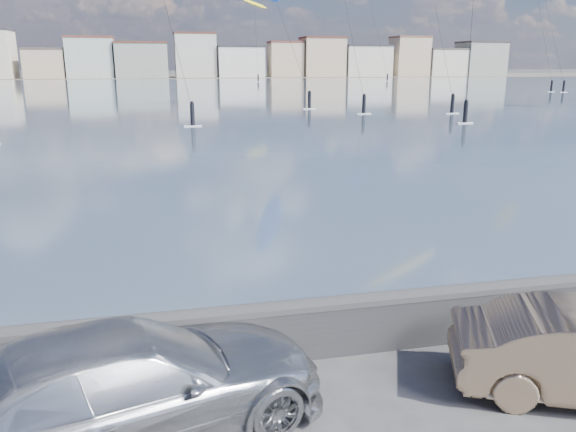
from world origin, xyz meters
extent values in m
cube|color=#34445C|center=(0.00, 91.50, 0.01)|extent=(500.00, 177.00, 0.00)
cube|color=#4C473D|center=(0.00, 200.00, 0.01)|extent=(500.00, 60.00, 0.00)
cube|color=#28282B|center=(0.00, 2.70, 0.45)|extent=(400.00, 0.35, 0.90)
cylinder|color=#28282B|center=(0.00, 2.70, 0.90)|extent=(400.00, 0.36, 0.36)
cube|color=#CCB293|center=(-35.00, 186.00, 4.25)|extent=(12.00, 10.00, 8.50)
cube|color=#4C423D|center=(-35.00, 186.00, 8.80)|extent=(12.24, 10.20, 0.60)
cube|color=#B7C6BC|center=(-21.50, 186.00, 6.00)|extent=(14.00, 11.00, 12.00)
cube|color=brown|center=(-21.50, 186.00, 12.30)|extent=(14.28, 11.22, 0.60)
cube|color=gray|center=(-6.00, 186.00, 5.25)|extent=(16.00, 13.00, 10.50)
cube|color=#562D23|center=(-6.00, 186.00, 10.80)|extent=(16.32, 13.26, 0.60)
cube|color=beige|center=(11.00, 186.00, 6.75)|extent=(13.00, 10.00, 13.50)
cube|color=#562D23|center=(11.00, 186.00, 13.80)|extent=(13.26, 10.20, 0.60)
cube|color=white|center=(25.50, 186.00, 4.75)|extent=(15.00, 12.00, 9.50)
cube|color=#2D2D33|center=(25.50, 186.00, 9.80)|extent=(15.30, 12.24, 0.60)
cube|color=#CCB293|center=(41.00, 186.00, 5.50)|extent=(11.00, 9.00, 11.00)
cube|color=brown|center=(41.00, 186.00, 11.30)|extent=(11.22, 9.18, 0.60)
cube|color=#CCB293|center=(54.00, 186.00, 6.25)|extent=(14.00, 11.00, 12.50)
cube|color=#562D23|center=(54.00, 186.00, 12.80)|extent=(14.28, 11.22, 0.60)
cube|color=beige|center=(69.50, 186.00, 5.00)|extent=(16.00, 12.00, 10.00)
cube|color=#2D2D33|center=(69.50, 186.00, 10.30)|extent=(16.32, 12.24, 0.60)
cube|color=#CCB293|center=(86.00, 186.00, 6.50)|extent=(12.00, 10.00, 13.00)
cube|color=brown|center=(86.00, 186.00, 13.30)|extent=(12.24, 10.20, 0.60)
cube|color=beige|center=(99.50, 186.00, 4.50)|extent=(14.00, 11.00, 9.00)
cube|color=#4C423D|center=(99.50, 186.00, 9.30)|extent=(14.28, 11.22, 0.60)
cube|color=gray|center=(114.00, 186.00, 5.75)|extent=(15.00, 12.00, 11.50)
cube|color=#383330|center=(114.00, 186.00, 11.80)|extent=(15.30, 12.24, 0.60)
imported|color=#ACAFB3|center=(-1.85, 1.08, 0.80)|extent=(5.95, 3.75, 1.61)
cube|color=white|center=(14.66, 54.09, 0.05)|extent=(1.40, 0.42, 0.08)
cylinder|color=black|center=(14.66, 54.09, 0.95)|extent=(0.36, 0.36, 1.70)
sphere|color=black|center=(14.66, 54.09, 1.85)|extent=(0.28, 0.28, 0.28)
cylinder|color=black|center=(12.94, 57.24, 7.89)|extent=(3.46, 6.35, 13.19)
ellipsoid|color=yellow|center=(24.66, 149.26, 19.69)|extent=(8.08, 5.79, 3.40)
cube|color=white|center=(23.45, 138.29, 0.05)|extent=(1.40, 0.42, 0.08)
cylinder|color=black|center=(23.45, 138.29, 0.95)|extent=(0.36, 0.36, 1.70)
sphere|color=black|center=(23.45, 138.29, 1.85)|extent=(0.28, 0.28, 0.28)
cylinder|color=black|center=(24.06, 143.78, 10.49)|extent=(1.25, 11.00, 18.40)
cube|color=white|center=(23.53, 36.94, 0.05)|extent=(1.40, 0.42, 0.08)
cylinder|color=black|center=(23.53, 36.94, 0.95)|extent=(0.36, 0.36, 1.70)
sphere|color=black|center=(23.53, 36.94, 1.85)|extent=(0.28, 0.28, 0.28)
cube|color=white|center=(26.98, 45.49, 0.05)|extent=(1.40, 0.42, 0.08)
cylinder|color=black|center=(26.98, 45.49, 0.95)|extent=(0.36, 0.36, 1.70)
sphere|color=black|center=(26.98, 45.49, 1.85)|extent=(0.28, 0.28, 0.28)
cylinder|color=black|center=(27.01, 50.82, 10.90)|extent=(0.08, 10.70, 19.22)
cube|color=white|center=(57.60, 136.52, 0.05)|extent=(1.40, 0.42, 0.08)
cylinder|color=black|center=(57.60, 136.52, 0.95)|extent=(0.36, 0.36, 1.70)
sphere|color=black|center=(57.60, 136.52, 1.85)|extent=(0.28, 0.28, 0.28)
cylinder|color=black|center=(55.78, 141.96, 14.60)|extent=(3.68, 10.92, 26.61)
cube|color=white|center=(1.25, 39.65, 0.05)|extent=(1.40, 0.42, 0.08)
cylinder|color=black|center=(1.25, 39.65, 0.95)|extent=(0.36, 0.36, 1.70)
sphere|color=black|center=(1.25, 39.65, 1.85)|extent=(0.28, 0.28, 0.28)
cube|color=white|center=(65.32, 78.34, 0.05)|extent=(1.40, 0.42, 0.08)
cylinder|color=black|center=(65.32, 78.34, 0.95)|extent=(0.36, 0.36, 1.70)
sphere|color=black|center=(65.32, 78.34, 1.85)|extent=(0.28, 0.28, 0.28)
cylinder|color=black|center=(64.68, 83.66, 12.92)|extent=(1.32, 10.66, 23.26)
cube|color=white|center=(64.03, 79.73, 0.05)|extent=(1.40, 0.42, 0.08)
cylinder|color=black|center=(64.03, 79.73, 0.95)|extent=(0.36, 0.36, 1.70)
sphere|color=black|center=(64.03, 79.73, 1.85)|extent=(0.28, 0.28, 0.28)
cylinder|color=black|center=(66.00, 87.46, 12.68)|extent=(3.97, 15.48, 22.77)
cube|color=white|center=(18.33, 47.08, 0.05)|extent=(1.40, 0.42, 0.08)
cylinder|color=black|center=(18.33, 47.08, 0.95)|extent=(0.36, 0.36, 1.70)
sphere|color=black|center=(18.33, 47.08, 1.85)|extent=(0.28, 0.28, 0.28)
camera|label=1|loc=(-1.21, -5.84, 4.98)|focal=35.00mm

